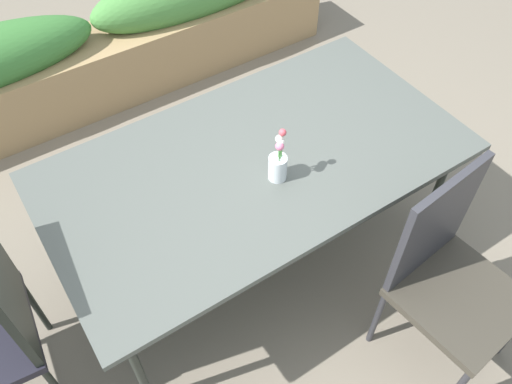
{
  "coord_description": "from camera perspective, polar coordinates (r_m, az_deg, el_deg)",
  "views": [
    {
      "loc": [
        -0.89,
        -1.27,
        2.38
      ],
      "look_at": [
        -0.02,
        0.04,
        0.51
      ],
      "focal_mm": 36.9,
      "sensor_mm": 36.0,
      "label": 1
    }
  ],
  "objects": [
    {
      "name": "dining_table",
      "position": [
        2.31,
        0.0,
        2.94
      ],
      "size": [
        1.84,
        1.01,
        0.74
      ],
      "color": "#4C514C",
      "rests_on": "ground"
    },
    {
      "name": "chair_near_right",
      "position": [
        2.29,
        20.19,
        -8.09
      ],
      "size": [
        0.51,
        0.51,
        1.0
      ],
      "rotation": [
        0.0,
        0.0,
        3.25
      ],
      "color": "#39342B",
      "rests_on": "ground"
    },
    {
      "name": "planter_box",
      "position": [
        3.7,
        -16.53,
        14.54
      ],
      "size": [
        3.33,
        0.44,
        0.77
      ],
      "color": "#9E7F56",
      "rests_on": "ground"
    },
    {
      "name": "ground_plane",
      "position": [
        2.84,
        0.85,
        -7.05
      ],
      "size": [
        12.0,
        12.0,
        0.0
      ],
      "primitive_type": "plane",
      "color": "#756B5B"
    },
    {
      "name": "flower_vase",
      "position": [
        2.15,
        2.4,
        3.1
      ],
      "size": [
        0.08,
        0.08,
        0.26
      ],
      "color": "silver",
      "rests_on": "dining_table"
    }
  ]
}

